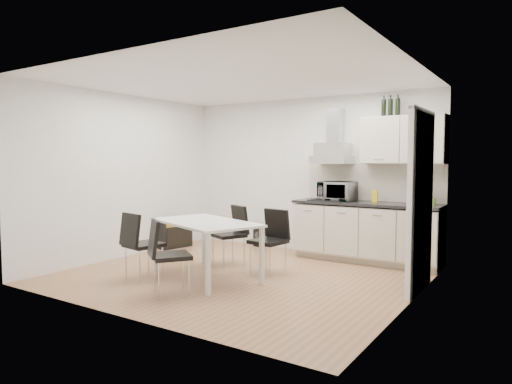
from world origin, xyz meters
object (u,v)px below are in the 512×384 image
at_px(kitchenette, 370,208).
at_px(chair_near_left, 144,246).
at_px(dining_table, 205,227).
at_px(chair_far_left, 228,236).
at_px(chair_near_right, 171,257).
at_px(floor_speaker, 261,237).
at_px(chair_far_right, 268,242).
at_px(guitar_amp, 175,233).

bearing_deg(kitchenette, chair_near_left, -129.61).
xyz_separation_m(kitchenette, dining_table, (-1.51, -2.08, -0.15)).
bearing_deg(chair_far_left, chair_near_right, 126.37).
height_order(kitchenette, floor_speaker, kitchenette).
relative_size(kitchenette, chair_far_left, 2.86).
xyz_separation_m(kitchenette, chair_far_right, (-0.90, -1.49, -0.39)).
height_order(chair_near_left, guitar_amp, chair_near_left).
bearing_deg(chair_far_right, chair_far_left, -2.45).
relative_size(dining_table, floor_speaker, 5.13).
xyz_separation_m(chair_near_right, floor_speaker, (-0.72, 3.07, -0.27)).
height_order(kitchenette, dining_table, kitchenette).
bearing_deg(kitchenette, chair_far_right, -121.18).
height_order(kitchenette, chair_far_right, kitchenette).
relative_size(kitchenette, chair_near_left, 2.86).
distance_m(kitchenette, dining_table, 2.58).
bearing_deg(chair_near_left, chair_far_left, 80.64).
bearing_deg(chair_near_right, guitar_amp, 168.70).
bearing_deg(guitar_amp, floor_speaker, 47.68).
bearing_deg(floor_speaker, chair_near_right, -59.68).
xyz_separation_m(chair_far_left, chair_near_left, (-0.46, -1.23, 0.00)).
bearing_deg(guitar_amp, chair_near_right, -37.14).
xyz_separation_m(chair_far_right, chair_near_right, (-0.45, -1.41, 0.00)).
bearing_deg(chair_near_right, kitchenette, 101.49).
relative_size(chair_near_left, guitar_amp, 1.38).
bearing_deg(dining_table, kitchenette, 74.41).
height_order(chair_far_left, chair_far_right, same).
relative_size(dining_table, chair_near_right, 1.99).
distance_m(dining_table, chair_near_left, 0.83).
height_order(dining_table, chair_far_left, chair_far_left).
bearing_deg(chair_near_right, chair_far_left, 138.24).
distance_m(chair_far_right, chair_near_left, 1.65).
bearing_deg(floor_speaker, chair_near_left, -74.30).
bearing_deg(kitchenette, dining_table, -125.97).
height_order(dining_table, chair_far_right, chair_far_right).
xyz_separation_m(kitchenette, floor_speaker, (-2.07, 0.17, -0.66)).
bearing_deg(chair_near_right, floor_speaker, 139.63).
relative_size(chair_near_right, floor_speaker, 2.58).
bearing_deg(kitchenette, chair_far_left, -141.06).
xyz_separation_m(chair_near_left, floor_speaker, (0.07, 2.75, -0.27)).
xyz_separation_m(chair_near_left, chair_near_right, (0.79, -0.32, 0.00)).
bearing_deg(chair_far_left, floor_speaker, -50.83).
bearing_deg(chair_near_right, chair_near_left, -165.64).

